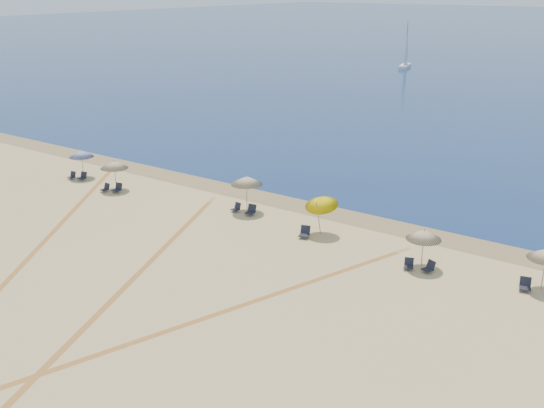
{
  "coord_description": "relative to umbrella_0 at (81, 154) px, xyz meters",
  "views": [
    {
      "loc": [
        21.54,
        -11.03,
        14.79
      ],
      "look_at": [
        0.0,
        20.0,
        1.3
      ],
      "focal_mm": 41.13,
      "sensor_mm": 36.0,
      "label": 1
    }
  ],
  "objects": [
    {
      "name": "chair_1",
      "position": [
        0.53,
        -0.49,
        -1.7
      ],
      "size": [
        0.66,
        0.73,
        0.65
      ],
      "rotation": [
        0.0,
        0.0,
        0.22
      ],
      "color": "black",
      "rests_on": "ground"
    },
    {
      "name": "umbrella_3",
      "position": [
        21.67,
        0.58,
        0.15
      ],
      "size": [
        2.05,
        2.12,
        2.69
      ],
      "color": "gray",
      "rests_on": "ground"
    },
    {
      "name": "chair_4",
      "position": [
        14.9,
        0.79,
        -1.72
      ],
      "size": [
        0.58,
        0.66,
        0.61
      ],
      "rotation": [
        0.0,
        0.0,
        -0.14
      ],
      "color": "black",
      "rests_on": "ground"
    },
    {
      "name": "chair_0",
      "position": [
        -0.42,
        -0.79,
        -1.72
      ],
      "size": [
        0.57,
        0.65,
        0.6
      ],
      "rotation": [
        0.0,
        0.0,
        0.15
      ],
      "color": "black",
      "rests_on": "ground"
    },
    {
      "name": "chair_7",
      "position": [
        28.18,
        -0.98,
        -1.72
      ],
      "size": [
        0.66,
        0.71,
        0.6
      ],
      "rotation": [
        0.0,
        0.0,
        0.34
      ],
      "color": "black",
      "rests_on": "ground"
    },
    {
      "name": "chair_6",
      "position": [
        21.15,
        -0.43,
        -1.67
      ],
      "size": [
        0.77,
        0.84,
        0.71
      ],
      "rotation": [
        0.0,
        0.0,
        0.3
      ],
      "color": "black",
      "rests_on": "ground"
    },
    {
      "name": "sailboat_0",
      "position": [
        -6.19,
        78.12,
        0.48
      ],
      "size": [
        2.64,
        5.64,
        8.14
      ],
      "rotation": [
        0.0,
        0.0,
        0.24
      ],
      "color": "white",
      "rests_on": "ocean"
    },
    {
      "name": "umbrella_0",
      "position": [
        0.0,
        0.0,
        0.0
      ],
      "size": [
        1.93,
        1.93,
        2.33
      ],
      "color": "gray",
      "rests_on": "ground"
    },
    {
      "name": "chair_2",
      "position": [
        4.21,
        -1.38,
        -1.72
      ],
      "size": [
        0.52,
        0.6,
        0.61
      ],
      "rotation": [
        0.0,
        0.0,
        -0.02
      ],
      "color": "black",
      "rests_on": "ground"
    },
    {
      "name": "umbrella_2",
      "position": [
        15.48,
        1.21,
        0.25
      ],
      "size": [
        2.16,
        2.16,
        2.57
      ],
      "color": "gray",
      "rests_on": "ground"
    },
    {
      "name": "chair_9",
      "position": [
        34.04,
        0.04,
        -1.69
      ],
      "size": [
        0.7,
        0.77,
        0.67
      ],
      "rotation": [
        0.0,
        0.0,
        0.26
      ],
      "color": "black",
      "rests_on": "ground"
    },
    {
      "name": "umbrella_1",
      "position": [
        4.55,
        -0.66,
        -0.01
      ],
      "size": [
        2.06,
        2.07,
        2.31
      ],
      "color": "gray",
      "rests_on": "ground"
    },
    {
      "name": "tire_tracks",
      "position": [
        15.59,
        -10.54,
        -1.98
      ],
      "size": [
        52.61,
        42.0,
        0.0
      ],
      "color": "tan",
      "rests_on": "ground"
    },
    {
      "name": "wet_sand",
      "position": [
        18.11,
        4.43,
        -1.98
      ],
      "size": [
        500.0,
        500.0,
        0.0
      ],
      "primitive_type": "plane",
      "color": "olive",
      "rests_on": "ground"
    },
    {
      "name": "umbrella_4",
      "position": [
        28.67,
        -0.38,
        -0.05
      ],
      "size": [
        1.93,
        1.93,
        2.28
      ],
      "color": "gray",
      "rests_on": "ground"
    },
    {
      "name": "chair_8",
      "position": [
        29.24,
        -0.72,
        -1.71
      ],
      "size": [
        0.72,
        0.77,
        0.63
      ],
      "rotation": [
        0.0,
        0.0,
        -0.4
      ],
      "color": "black",
      "rests_on": "ground"
    },
    {
      "name": "chair_3",
      "position": [
        5.07,
        -0.98,
        -1.68
      ],
      "size": [
        0.64,
        0.73,
        0.69
      ],
      "rotation": [
        0.0,
        0.0,
        0.11
      ],
      "color": "black",
      "rests_on": "ground"
    },
    {
      "name": "chair_5",
      "position": [
        16.12,
        0.82,
        -1.67
      ],
      "size": [
        0.68,
        0.77,
        0.71
      ],
      "rotation": [
        0.0,
        0.0,
        0.15
      ],
      "color": "black",
      "rests_on": "ground"
    }
  ]
}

